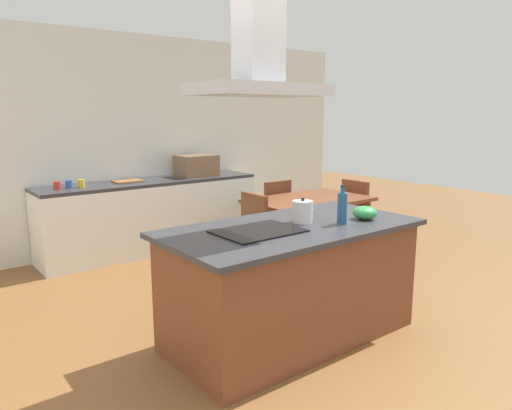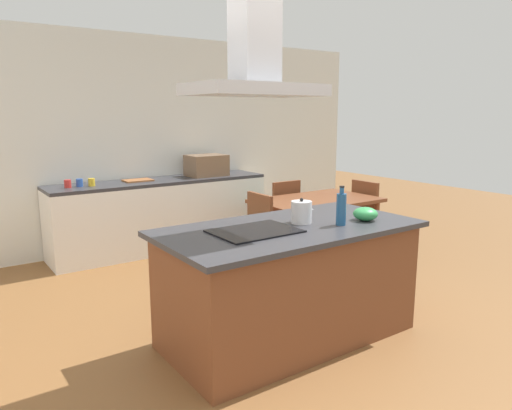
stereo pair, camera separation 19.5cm
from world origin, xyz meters
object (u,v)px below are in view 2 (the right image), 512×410
object	(u,v)px
tea_kettle	(302,212)
dining_table	(316,206)
chair_at_right_end	(370,210)
range_hood	(255,57)
chair_facing_back_wall	(281,210)
coffee_mug_yellow	(92,182)
olive_oil_bottle	(341,208)
coffee_mug_blue	(80,183)
mixing_bowl	(365,214)
coffee_mug_red	(68,184)
chair_at_left_end	(252,230)
cutting_board	(138,180)
countertop_microwave	(206,165)
cooktop	(255,231)

from	to	relation	value
tea_kettle	dining_table	xyz separation A→B (m)	(1.35, 1.32, -0.32)
chair_at_right_end	range_hood	world-z (taller)	range_hood
chair_facing_back_wall	range_hood	distance (m)	3.14
coffee_mug_yellow	dining_table	distance (m)	2.62
olive_oil_bottle	tea_kettle	bearing A→B (deg)	131.76
coffee_mug_blue	tea_kettle	bearing A→B (deg)	-72.43
mixing_bowl	chair_at_right_end	distance (m)	2.41
chair_at_right_end	coffee_mug_red	bearing A→B (deg)	155.23
tea_kettle	dining_table	bearing A→B (deg)	44.28
coffee_mug_yellow	chair_at_left_end	bearing A→B (deg)	-50.88
coffee_mug_red	mixing_bowl	bearing A→B (deg)	-63.90
chair_at_right_end	dining_table	bearing A→B (deg)	180.00
tea_kettle	olive_oil_bottle	distance (m)	0.30
tea_kettle	coffee_mug_yellow	bearing A→B (deg)	105.43
mixing_bowl	cutting_board	size ratio (longest dim) A/B	0.57
coffee_mug_yellow	dining_table	xyz separation A→B (m)	(2.13, -1.50, -0.28)
mixing_bowl	chair_facing_back_wall	distance (m)	2.42
olive_oil_bottle	mixing_bowl	xyz separation A→B (m)	(0.27, -0.00, -0.07)
mixing_bowl	dining_table	size ratio (longest dim) A/B	0.14
cutting_board	dining_table	bearing A→B (deg)	-45.76
coffee_mug_red	cutting_board	bearing A→B (deg)	3.88
countertop_microwave	range_hood	xyz separation A→B (m)	(-1.21, -2.88, 1.06)
tea_kettle	countertop_microwave	bearing A→B (deg)	75.15
tea_kettle	coffee_mug_blue	distance (m)	2.99
mixing_bowl	chair_at_left_end	world-z (taller)	mixing_bowl
olive_oil_bottle	chair_facing_back_wall	world-z (taller)	olive_oil_bottle
mixing_bowl	olive_oil_bottle	bearing A→B (deg)	179.91
coffee_mug_blue	cutting_board	xyz separation A→B (m)	(0.72, 0.05, -0.04)
coffee_mug_yellow	chair_facing_back_wall	distance (m)	2.33
cooktop	cutting_board	xyz separation A→B (m)	(0.27, 2.93, 0.00)
coffee_mug_blue	dining_table	xyz separation A→B (m)	(2.26, -1.53, -0.28)
coffee_mug_red	dining_table	bearing A→B (deg)	-32.54
cooktop	chair_at_left_end	size ratio (longest dim) A/B	0.67
mixing_bowl	cutting_board	xyz separation A→B (m)	(-0.66, 3.13, -0.04)
countertop_microwave	coffee_mug_yellow	distance (m)	1.54
coffee_mug_yellow	tea_kettle	bearing A→B (deg)	-74.57
dining_table	tea_kettle	bearing A→B (deg)	-135.72
tea_kettle	olive_oil_bottle	xyz separation A→B (m)	(0.20, -0.22, 0.04)
range_hood	mixing_bowl	bearing A→B (deg)	-12.00
coffee_mug_red	chair_facing_back_wall	world-z (taller)	coffee_mug_red
tea_kettle	mixing_bowl	distance (m)	0.52
dining_table	chair_at_left_end	distance (m)	0.93
countertop_microwave	dining_table	size ratio (longest dim) A/B	0.36
coffee_mug_yellow	countertop_microwave	bearing A→B (deg)	1.36
olive_oil_bottle	range_hood	xyz separation A→B (m)	(-0.66, 0.20, 1.07)
countertop_microwave	chair_facing_back_wall	size ratio (longest dim) A/B	0.56
mixing_bowl	coffee_mug_red	world-z (taller)	mixing_bowl
coffee_mug_red	olive_oil_bottle	bearing A→B (deg)	-68.08
cutting_board	range_hood	bearing A→B (deg)	-95.29
mixing_bowl	chair_at_right_end	size ratio (longest dim) A/B	0.22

